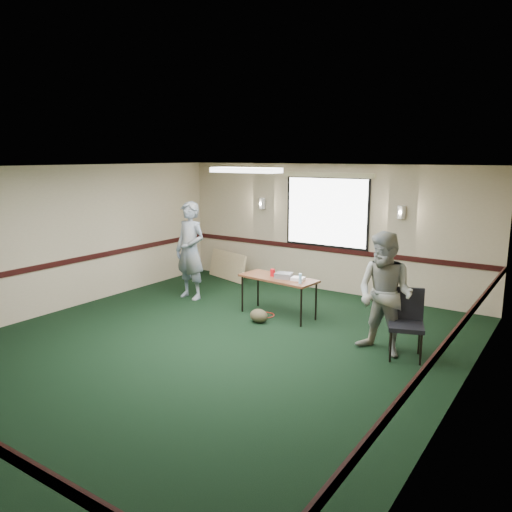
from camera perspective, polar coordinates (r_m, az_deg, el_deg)
The scene contains 13 objects.
ground at distance 7.76m, azimuth -5.44°, elevation -10.31°, with size 8.00×8.00×0.00m, color black.
room_shell at distance 9.05m, azimuth 2.91°, elevation 3.22°, with size 8.00×8.02×8.00m.
folding_table at distance 8.99m, azimuth 2.56°, elevation -2.77°, with size 1.49×0.72×0.72m.
projector at distance 8.90m, azimuth 3.18°, elevation -2.25°, with size 0.29×0.24×0.10m, color gray.
game_console at distance 8.78m, azimuth 4.82°, elevation -2.61°, with size 0.22×0.18×0.06m, color white.
red_cup at distance 9.03m, azimuth 1.90°, elevation -1.92°, with size 0.09×0.09×0.13m, color red.
water_bottle at distance 8.52m, azimuth 5.08°, elevation -2.60°, with size 0.05×0.05×0.18m, color #9BD9FD.
duffel_bag at distance 8.77m, azimuth 0.32°, elevation -6.85°, with size 0.34×0.25×0.24m, color #433B26.
cable_coil at distance 9.17m, azimuth 1.06°, elevation -6.76°, with size 0.34×0.34×0.02m, color red.
folded_table at distance 11.78m, azimuth -3.30°, elevation -1.09°, with size 1.26×0.05×0.65m, color tan.
conference_chair at distance 7.54m, azimuth 16.80°, elevation -6.74°, with size 0.62×0.63×0.99m.
person_left at distance 10.13m, azimuth -7.52°, elevation 0.62°, with size 0.72×0.47×1.97m, color #3B5882.
person_right at distance 7.44m, azimuth 14.52°, elevation -4.24°, with size 0.88×0.69×1.81m, color #687FA2.
Camera 1 is at (4.60, -5.56, 2.86)m, focal length 35.00 mm.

